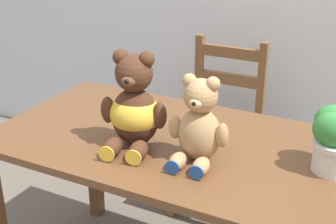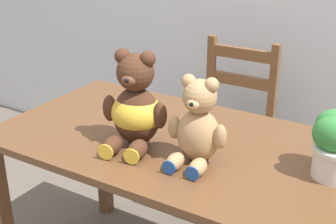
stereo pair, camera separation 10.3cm
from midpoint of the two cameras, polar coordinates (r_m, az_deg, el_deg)
The scene contains 4 objects.
dining_table at distance 1.85m, azimuth 3.41°, elevation -6.50°, with size 1.48×0.79×0.77m.
wooden_chair_behind at distance 2.58m, azimuth 8.59°, elevation -2.58°, with size 0.40×0.39×0.96m.
teddy_bear_left at distance 1.72m, azimuth -2.29°, elevation 0.47°, with size 0.26×0.29×0.37m.
teddy_bear_right at distance 1.61m, azimuth 5.45°, elevation -1.76°, with size 0.22×0.22×0.31m.
Camera 2 is at (0.78, -1.01, 1.57)m, focal length 50.00 mm.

